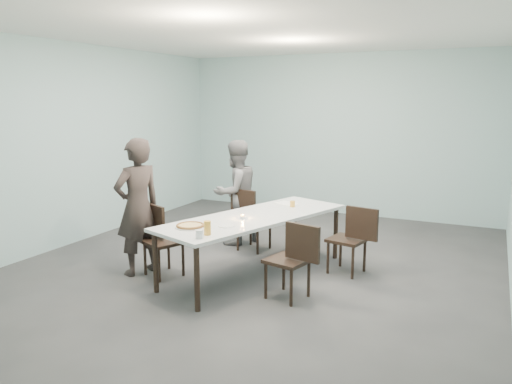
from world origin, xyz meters
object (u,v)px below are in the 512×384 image
at_px(chair_far_right, 353,235).
at_px(chair_far_left, 249,215).
at_px(pizza, 190,226).
at_px(beer_glass, 207,228).
at_px(water_tumbler, 199,234).
at_px(table, 254,220).
at_px(diner_near, 138,207).
at_px(tealight, 242,217).
at_px(amber_tumbler, 292,204).
at_px(diner_far, 236,192).
at_px(chair_near_right, 294,256).
at_px(side_plate, 226,226).
at_px(chair_near_left, 160,235).

bearing_deg(chair_far_right, chair_far_left, -2.72).
bearing_deg(pizza, beer_glass, -28.44).
xyz_separation_m(chair_far_right, water_tumbler, (-1.19, -1.68, 0.29)).
xyz_separation_m(chair_far_left, pizza, (0.13, -1.75, 0.27)).
height_order(table, diner_near, diner_near).
distance_m(beer_glass, water_tumbler, 0.16).
distance_m(tealight, amber_tumbler, 0.93).
distance_m(chair_far_right, water_tumbler, 2.08).
height_order(diner_near, diner_far, diner_near).
bearing_deg(table, chair_far_right, 25.31).
bearing_deg(chair_near_right, diner_far, -33.15).
xyz_separation_m(chair_far_right, beer_glass, (-1.18, -1.53, 0.32)).
bearing_deg(chair_far_right, chair_near_right, 82.31).
bearing_deg(water_tumbler, tealight, 89.53).
height_order(table, water_tumbler, water_tumbler).
height_order(chair_far_left, diner_far, diner_far).
xyz_separation_m(chair_far_right, side_plate, (-1.17, -1.13, 0.25)).
bearing_deg(chair_near_right, table, -23.54).
xyz_separation_m(diner_near, tealight, (1.25, 0.40, -0.09)).
bearing_deg(pizza, chair_near_left, 154.60).
xyz_separation_m(chair_near_right, water_tumbler, (-0.82, -0.60, 0.29)).
relative_size(chair_near_left, chair_far_right, 1.00).
relative_size(side_plate, amber_tumbler, 2.25).
height_order(table, pizza, pizza).
relative_size(table, chair_near_left, 3.16).
relative_size(chair_near_left, diner_near, 0.51).
bearing_deg(chair_near_right, chair_near_left, 11.71).
xyz_separation_m(table, tealight, (-0.07, -0.20, 0.08)).
height_order(water_tumbler, tealight, water_tumbler).
bearing_deg(pizza, chair_far_left, 94.12).
height_order(beer_glass, amber_tumbler, beer_glass).
bearing_deg(diner_near, chair_far_right, 134.65).
distance_m(table, chair_near_left, 1.19).
relative_size(diner_far, amber_tumbler, 19.66).
bearing_deg(side_plate, table, 84.39).
relative_size(table, side_plate, 15.28).
xyz_separation_m(diner_near, water_tumbler, (1.24, -0.56, -0.06)).
relative_size(pizza, beer_glass, 2.27).
xyz_separation_m(pizza, amber_tumbler, (0.64, 1.51, 0.02)).
distance_m(diner_near, amber_tumbler, 2.02).
relative_size(chair_near_right, pizza, 2.56).
bearing_deg(side_plate, chair_near_left, 174.36).
xyz_separation_m(table, diner_near, (-1.32, -0.60, 0.16)).
distance_m(pizza, water_tumbler, 0.47).
height_order(pizza, beer_glass, beer_glass).
distance_m(table, water_tumbler, 1.16).
bearing_deg(water_tumbler, amber_tumbler, 80.46).
height_order(chair_near_left, side_plate, chair_near_left).
relative_size(diner_far, pizza, 4.63).
bearing_deg(tealight, chair_near_right, -23.97).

